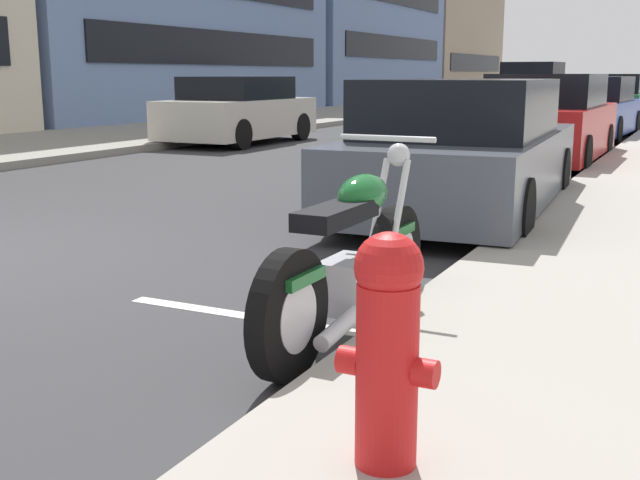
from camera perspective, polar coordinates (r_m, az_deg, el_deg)
The scene contains 11 objects.
sidewalk_far_curb at distance 20.40m, azimuth -11.63°, elevation 7.60°, with size 120.00×5.00×0.14m, color gray.
parking_stall_stripe at distance 4.93m, azimuth -3.00°, elevation -5.82°, with size 0.12×2.20×0.01m, color silver.
parked_motorcycle at distance 4.54m, azimuth 2.30°, elevation -1.68°, with size 2.12×0.62×1.13m.
parked_car_far_down_curb at distance 8.70m, azimuth 10.30°, elevation 6.30°, with size 4.73×2.09×1.45m.
parked_car_across_street at distance 13.99m, azimuth 16.06°, elevation 8.20°, with size 4.32×1.81×1.50m.
parked_car_mid_block at distance 19.90m, azimuth 18.95°, elevation 8.86°, with size 4.48×1.95×1.45m.
parked_car_near_corner at distance 25.13m, azimuth 20.11°, elevation 9.32°, with size 4.27×1.99×1.50m.
crossing_truck at distance 32.77m, azimuth 16.32°, elevation 10.37°, with size 2.43×5.54×1.96m.
car_opposite_curb at distance 17.67m, azimuth -5.92°, elevation 9.19°, with size 4.01×1.94×1.45m.
fire_hydrant at distance 2.77m, azimuth 4.88°, elevation -7.49°, with size 0.24×0.36×0.84m.
townhouse_far_uphill at distance 58.08m, azimuth 5.81°, elevation 15.34°, with size 14.53×11.25×10.16m.
Camera 1 is at (-4.10, -5.82, 1.50)m, focal length 44.44 mm.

